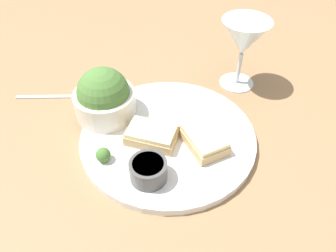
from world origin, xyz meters
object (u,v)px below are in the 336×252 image
object	(u,v)px
cheese_toast_far	(204,139)
fork	(59,96)
cheese_toast_near	(152,135)
wine_glass	(244,40)
salad_bowl	(104,98)
sauce_ramekin	(148,170)

from	to	relation	value
cheese_toast_far	fork	xyz separation A→B (m)	(0.30, 0.11, -0.02)
cheese_toast_near	fork	xyz separation A→B (m)	(0.23, 0.05, -0.02)
cheese_toast_far	cheese_toast_near	bearing A→B (deg)	41.44
cheese_toast_near	wine_glass	bearing A→B (deg)	-85.63
salad_bowl	cheese_toast_far	world-z (taller)	salad_bowl
cheese_toast_near	fork	distance (m)	0.24
cheese_toast_near	salad_bowl	bearing A→B (deg)	9.49
wine_glass	fork	size ratio (longest dim) A/B	1.04
cheese_toast_near	cheese_toast_far	distance (m)	0.09
sauce_ramekin	fork	xyz separation A→B (m)	(0.29, 0.00, -0.03)
sauce_ramekin	cheese_toast_near	size ratio (longest dim) A/B	0.58
salad_bowl	sauce_ramekin	size ratio (longest dim) A/B	1.91
sauce_ramekin	cheese_toast_near	xyz separation A→B (m)	(0.06, -0.05, -0.01)
wine_glass	salad_bowl	bearing A→B (deg)	71.62
salad_bowl	cheese_toast_far	distance (m)	0.19
salad_bowl	wine_glass	size ratio (longest dim) A/B	0.77
sauce_ramekin	wine_glass	bearing A→B (deg)	-75.92
salad_bowl	sauce_ramekin	world-z (taller)	salad_bowl
sauce_ramekin	wine_glass	distance (m)	0.32
cheese_toast_near	cheese_toast_far	world-z (taller)	same
salad_bowl	fork	bearing A→B (deg)	16.84
salad_bowl	cheese_toast_near	bearing A→B (deg)	-170.51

